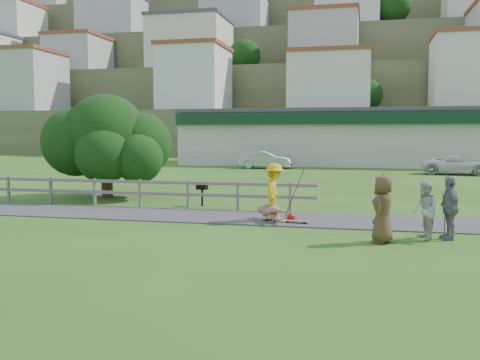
{
  "coord_description": "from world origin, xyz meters",
  "views": [
    {
      "loc": [
        4.66,
        -16.37,
        2.93
      ],
      "look_at": [
        0.38,
        2.0,
        1.28
      ],
      "focal_mm": 40.0,
      "sensor_mm": 36.0,
      "label": 1
    }
  ],
  "objects": [
    {
      "name": "ground",
      "position": [
        0.0,
        0.0,
        0.0
      ],
      "size": [
        260.0,
        260.0,
        0.0
      ],
      "primitive_type": "plane",
      "color": "#2E5518",
      "rests_on": "ground"
    },
    {
      "name": "fence",
      "position": [
        -4.62,
        3.3,
        0.72
      ],
      "size": [
        15.05,
        0.1,
        1.1
      ],
      "color": "#68645C",
      "rests_on": "ground"
    },
    {
      "name": "spectator_b",
      "position": [
        6.97,
        -0.89,
        0.88
      ],
      "size": [
        0.67,
        1.1,
        1.76
      ],
      "primitive_type": "imported",
      "rotation": [
        0.0,
        0.0,
        4.97
      ],
      "color": "slate",
      "rests_on": "ground"
    },
    {
      "name": "tree",
      "position": [
        -6.73,
        5.83,
        2.05
      ],
      "size": [
        5.94,
        5.94,
        4.1
      ],
      "primitive_type": null,
      "color": "black",
      "rests_on": "ground"
    },
    {
      "name": "hillside",
      "position": [
        0.0,
        91.31,
        14.41
      ],
      "size": [
        220.0,
        67.0,
        47.5
      ],
      "color": "#4D5834",
      "rests_on": "ground"
    },
    {
      "name": "skater_rider",
      "position": [
        1.78,
        1.01,
        0.92
      ],
      "size": [
        0.77,
        1.24,
        1.85
      ],
      "primitive_type": "imported",
      "rotation": [
        0.0,
        0.0,
        1.64
      ],
      "color": "yellow",
      "rests_on": "ground"
    },
    {
      "name": "helmet",
      "position": [
        2.33,
        1.14,
        0.14
      ],
      "size": [
        0.29,
        0.29,
        0.29
      ],
      "primitive_type": "sphere",
      "color": "#AF1317",
      "rests_on": "ground"
    },
    {
      "name": "strip_mall",
      "position": [
        4.0,
        34.94,
        2.58
      ],
      "size": [
        32.5,
        10.75,
        5.1
      ],
      "color": "#B9B1A2",
      "rests_on": "ground"
    },
    {
      "name": "skater_fallen",
      "position": [
        1.73,
        0.79,
        0.33
      ],
      "size": [
        1.74,
        1.32,
        0.65
      ],
      "primitive_type": "imported",
      "rotation": [
        0.0,
        0.0,
        0.57
      ],
      "color": "#AD7160",
      "rests_on": "ground"
    },
    {
      "name": "spectator_a",
      "position": [
        6.31,
        -1.02,
        0.81
      ],
      "size": [
        0.8,
        0.92,
        1.63
      ],
      "primitive_type": "imported",
      "rotation": [
        0.0,
        0.0,
        4.97
      ],
      "color": "#BBBBB7",
      "rests_on": "ground"
    },
    {
      "name": "longboard_fallen",
      "position": [
        2.53,
        0.69,
        0.05
      ],
      "size": [
        0.96,
        0.37,
        0.1
      ],
      "primitive_type": null,
      "rotation": [
        0.0,
        0.0,
        -0.16
      ],
      "color": "brown",
      "rests_on": "ground"
    },
    {
      "name": "pole_spec_left",
      "position": [
        5.17,
        -0.14,
        0.88
      ],
      "size": [
        0.03,
        0.03,
        1.75
      ],
      "primitive_type": "cylinder",
      "color": "#522F20",
      "rests_on": "ground"
    },
    {
      "name": "path",
      "position": [
        0.0,
        1.5,
        0.02
      ],
      "size": [
        34.0,
        3.0,
        0.04
      ],
      "primitive_type": "cube",
      "color": "#3B3B3D",
      "rests_on": "ground"
    },
    {
      "name": "car_silver",
      "position": [
        -3.36,
        27.4,
        0.71
      ],
      "size": [
        4.35,
        1.56,
        1.43
      ],
      "primitive_type": "imported",
      "rotation": [
        0.0,
        0.0,
        1.58
      ],
      "color": "#B9BBC1",
      "rests_on": "ground"
    },
    {
      "name": "bbq",
      "position": [
        -1.69,
        4.13,
        0.44
      ],
      "size": [
        0.45,
        0.37,
        0.88
      ],
      "primitive_type": null,
      "rotation": [
        0.0,
        0.0,
        -0.16
      ],
      "color": "black",
      "rests_on": "ground"
    },
    {
      "name": "longboard_rider",
      "position": [
        1.78,
        1.01,
        0.04
      ],
      "size": [
        0.83,
        0.46,
        0.09
      ],
      "primitive_type": null,
      "rotation": [
        0.0,
        0.0,
        0.35
      ],
      "color": "brown",
      "rests_on": "ground"
    },
    {
      "name": "car_white",
      "position": [
        11.12,
        24.01,
        0.67
      ],
      "size": [
        5.09,
        2.86,
        1.34
      ],
      "primitive_type": "imported",
      "rotation": [
        0.0,
        0.0,
        1.44
      ],
      "color": "silver",
      "rests_on": "ground"
    },
    {
      "name": "pole_spec_right",
      "position": [
        6.94,
        -0.28,
        0.93
      ],
      "size": [
        0.03,
        0.03,
        1.86
      ],
      "primitive_type": "cylinder",
      "color": "#522F20",
      "rests_on": "ground"
    },
    {
      "name": "pole_rider",
      "position": [
        2.38,
        1.41,
        0.95
      ],
      "size": [
        0.03,
        0.03,
        1.9
      ],
      "primitive_type": "cylinder",
      "color": "#522F20",
      "rests_on": "ground"
    },
    {
      "name": "spectator_c",
      "position": [
        5.17,
        -1.77,
        0.9
      ],
      "size": [
        0.81,
        1.01,
        1.8
      ],
      "primitive_type": "imported",
      "rotation": [
        0.0,
        0.0,
        4.41
      ],
      "color": "brown",
      "rests_on": "ground"
    }
  ]
}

